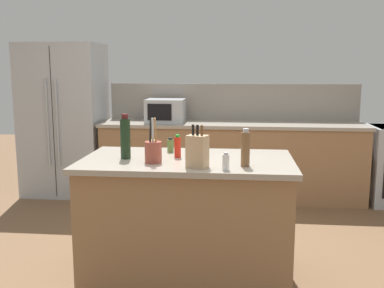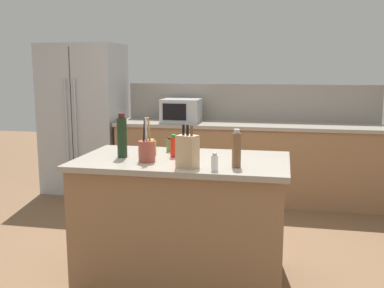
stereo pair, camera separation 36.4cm
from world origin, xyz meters
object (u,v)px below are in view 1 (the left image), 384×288
microwave (166,111)px  spice_jar_oregano (170,145)px  knife_block (197,151)px  pepper_grinder (245,149)px  refrigerator (65,120)px  hot_sauce_bottle (178,147)px  wine_bottle (125,138)px  salt_shaker (226,162)px  utensil_crock (153,151)px  honey_jar (154,148)px

microwave → spice_jar_oregano: (0.35, -1.95, -0.09)m
knife_block → pepper_grinder: knife_block is taller
refrigerator → knife_block: refrigerator is taller
spice_jar_oregano → pepper_grinder: bearing=-38.6°
spice_jar_oregano → hot_sauce_bottle: bearing=-67.7°
spice_jar_oregano → wine_bottle: wine_bottle is taller
wine_bottle → salt_shaker: bearing=-22.3°
utensil_crock → salt_shaker: utensil_crock is taller
wine_bottle → salt_shaker: 0.81m
utensil_crock → pepper_grinder: utensil_crock is taller
knife_block → pepper_grinder: size_ratio=1.12×
hot_sauce_bottle → refrigerator: bearing=128.3°
microwave → wine_bottle: 2.24m
utensil_crock → spice_jar_oregano: (0.06, 0.41, -0.03)m
microwave → wine_bottle: size_ratio=1.40×
spice_jar_oregano → hot_sauce_bottle: (0.09, -0.21, 0.03)m
refrigerator → microwave: refrigerator is taller
microwave → spice_jar_oregano: microwave is taller
microwave → honey_jar: size_ratio=3.71×
wine_bottle → spice_jar_oregano: bearing=44.9°
utensil_crock → honey_jar: size_ratio=2.57×
wine_bottle → hot_sauce_bottle: bearing=12.3°
refrigerator → salt_shaker: refrigerator is taller
pepper_grinder → wine_bottle: wine_bottle is taller
microwave → knife_block: (0.61, -2.49, -0.03)m
wine_bottle → honey_jar: bearing=31.4°
pepper_grinder → hot_sauce_bottle: 0.56m
honey_jar → salt_shaker: size_ratio=1.06×
utensil_crock → salt_shaker: bearing=-19.6°
spice_jar_oregano → refrigerator: bearing=129.7°
refrigerator → utensil_crock: 2.89m
utensil_crock → hot_sauce_bottle: size_ratio=1.87×
utensil_crock → spice_jar_oregano: 0.42m
microwave → utensil_crock: size_ratio=1.44×
knife_block → hot_sauce_bottle: (-0.18, 0.33, -0.03)m
spice_jar_oregano → hot_sauce_bottle: size_ratio=0.67×
knife_block → honey_jar: knife_block is taller
honey_jar → hot_sauce_bottle: 0.19m
honey_jar → wine_bottle: (-0.19, -0.11, 0.10)m
refrigerator → spice_jar_oregano: (1.66, -2.00, 0.05)m
microwave → refrigerator: bearing=177.7°
knife_block → salt_shaker: knife_block is taller
knife_block → hot_sauce_bottle: 0.38m
knife_block → pepper_grinder: bearing=34.5°
microwave → pepper_grinder: size_ratio=1.78×
microwave → honey_jar: bearing=-83.3°
utensil_crock → hot_sauce_bottle: (0.15, 0.20, -0.00)m
wine_bottle → utensil_crock: bearing=-27.8°
wine_bottle → pepper_grinder: bearing=-11.4°
refrigerator → utensil_crock: refrigerator is taller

